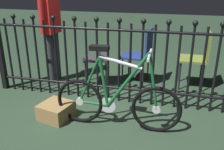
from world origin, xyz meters
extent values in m
plane|color=#273A29|center=(0.00, 0.00, 0.00)|extent=(20.00, 20.00, 0.00)
cylinder|color=black|center=(-1.69, 0.65, 0.53)|extent=(0.03, 0.03, 1.06)
cylinder|color=black|center=(-1.55, 0.65, 0.53)|extent=(0.03, 0.03, 1.06)
cylinder|color=black|center=(-1.40, 0.65, 0.53)|extent=(0.03, 0.03, 1.06)
sphere|color=black|center=(-1.40, 0.65, 1.10)|extent=(0.07, 0.07, 0.07)
cylinder|color=black|center=(-1.25, 0.65, 0.53)|extent=(0.03, 0.03, 1.06)
cylinder|color=black|center=(-1.10, 0.65, 0.53)|extent=(0.03, 0.03, 1.06)
sphere|color=black|center=(-1.10, 0.65, 1.10)|extent=(0.07, 0.07, 0.07)
cylinder|color=black|center=(-0.95, 0.65, 0.53)|extent=(0.03, 0.03, 1.06)
cylinder|color=black|center=(-0.81, 0.65, 0.53)|extent=(0.03, 0.03, 1.06)
sphere|color=black|center=(-0.81, 0.65, 1.10)|extent=(0.07, 0.07, 0.07)
cylinder|color=black|center=(-0.66, 0.65, 0.53)|extent=(0.03, 0.03, 1.06)
cylinder|color=black|center=(-0.51, 0.65, 0.53)|extent=(0.03, 0.03, 1.06)
sphere|color=black|center=(-0.51, 0.65, 1.10)|extent=(0.07, 0.07, 0.07)
cylinder|color=black|center=(-0.36, 0.65, 0.53)|extent=(0.03, 0.03, 1.06)
cylinder|color=black|center=(-0.21, 0.65, 0.53)|extent=(0.03, 0.03, 1.06)
sphere|color=black|center=(-0.21, 0.65, 1.10)|extent=(0.07, 0.07, 0.07)
cylinder|color=black|center=(-0.07, 0.65, 0.53)|extent=(0.03, 0.03, 1.06)
cylinder|color=black|center=(0.08, 0.65, 0.53)|extent=(0.03, 0.03, 1.06)
sphere|color=black|center=(0.08, 0.65, 1.10)|extent=(0.07, 0.07, 0.07)
cylinder|color=black|center=(0.23, 0.65, 0.53)|extent=(0.03, 0.03, 1.06)
cylinder|color=black|center=(0.38, 0.65, 0.53)|extent=(0.03, 0.03, 1.06)
sphere|color=black|center=(0.38, 0.65, 1.10)|extent=(0.07, 0.07, 0.07)
cylinder|color=black|center=(0.53, 0.65, 0.53)|extent=(0.03, 0.03, 1.06)
cylinder|color=black|center=(0.67, 0.65, 0.53)|extent=(0.03, 0.03, 1.06)
sphere|color=black|center=(0.67, 0.65, 1.10)|extent=(0.07, 0.07, 0.07)
cylinder|color=black|center=(0.82, 0.65, 0.53)|extent=(0.03, 0.03, 1.06)
cylinder|color=black|center=(0.97, 0.65, 0.53)|extent=(0.03, 0.03, 1.06)
sphere|color=black|center=(0.97, 0.65, 1.10)|extent=(0.07, 0.07, 0.07)
cylinder|color=black|center=(1.12, 0.65, 0.53)|extent=(0.03, 0.03, 1.06)
cylinder|color=black|center=(1.27, 0.65, 0.53)|extent=(0.03, 0.03, 1.06)
sphere|color=black|center=(1.27, 0.65, 1.10)|extent=(0.07, 0.07, 0.07)
cylinder|color=black|center=(0.00, 0.65, 0.19)|extent=(3.39, 0.04, 0.04)
cylinder|color=black|center=(0.00, 0.65, 0.98)|extent=(3.39, 0.04, 0.04)
cube|color=black|center=(-1.69, 0.65, 0.58)|extent=(0.07, 0.07, 1.17)
torus|color=black|center=(-0.23, 0.01, 0.27)|extent=(0.54, 0.05, 0.54)
cylinder|color=silver|center=(-0.23, 0.01, 0.27)|extent=(0.09, 0.03, 0.09)
torus|color=black|center=(0.63, 0.02, 0.27)|extent=(0.54, 0.05, 0.54)
cylinder|color=silver|center=(0.63, 0.02, 0.27)|extent=(0.09, 0.03, 0.09)
cylinder|color=#19592D|center=(0.31, 0.02, 0.57)|extent=(0.46, 0.05, 0.65)
cylinder|color=silver|center=(0.24, 0.01, 0.77)|extent=(0.46, 0.05, 0.14)
cylinder|color=#19592D|center=(0.05, 0.01, 0.54)|extent=(0.12, 0.04, 0.57)
cylinder|color=#19592D|center=(-0.07, 0.01, 0.26)|extent=(0.33, 0.04, 0.04)
cylinder|color=#19592D|center=(-0.11, 0.01, 0.54)|extent=(0.26, 0.03, 0.56)
cylinder|color=#19592D|center=(0.58, 0.02, 0.58)|extent=(0.13, 0.03, 0.63)
cylinder|color=silver|center=(0.53, 0.02, 0.88)|extent=(0.03, 0.03, 0.02)
cylinder|color=silver|center=(0.53, 0.02, 0.87)|extent=(0.04, 0.40, 0.03)
cylinder|color=silver|center=(0.01, 0.01, 0.85)|extent=(0.03, 0.03, 0.07)
cube|color=black|center=(0.01, 0.01, 0.91)|extent=(0.20, 0.09, 0.05)
cylinder|color=silver|center=(0.10, 0.01, 0.26)|extent=(0.18, 0.02, 0.18)
cylinder|color=black|center=(0.01, 1.22, 0.21)|extent=(0.02, 0.02, 0.43)
cylinder|color=black|center=(0.05, 1.55, 0.21)|extent=(0.02, 0.02, 0.43)
cylinder|color=black|center=(0.34, 1.18, 0.21)|extent=(0.02, 0.02, 0.43)
cylinder|color=black|center=(0.38, 1.50, 0.21)|extent=(0.02, 0.02, 0.43)
cube|color=navy|center=(0.20, 1.36, 0.44)|extent=(0.46, 0.46, 0.03)
cube|color=navy|center=(0.39, 1.34, 0.67)|extent=(0.08, 0.39, 0.40)
cylinder|color=black|center=(0.88, 1.23, 0.22)|extent=(0.02, 0.02, 0.43)
cylinder|color=black|center=(0.88, 1.55, 0.22)|extent=(0.02, 0.02, 0.43)
cylinder|color=black|center=(1.20, 1.23, 0.22)|extent=(0.02, 0.02, 0.43)
cylinder|color=black|center=(1.20, 1.55, 0.22)|extent=(0.02, 0.02, 0.43)
cube|color=olive|center=(1.04, 1.39, 0.45)|extent=(0.41, 0.41, 0.03)
cube|color=olive|center=(1.24, 1.39, 0.68)|extent=(0.03, 0.39, 0.40)
cylinder|color=black|center=(-0.49, 0.92, 0.21)|extent=(0.02, 0.02, 0.42)
cylinder|color=black|center=(-0.57, 1.22, 0.21)|extent=(0.02, 0.02, 0.42)
cylinder|color=black|center=(-0.20, 1.01, 0.21)|extent=(0.02, 0.02, 0.42)
cylinder|color=black|center=(-0.28, 1.30, 0.21)|extent=(0.02, 0.02, 0.42)
cube|color=#2D2D33|center=(-0.38, 1.11, 0.44)|extent=(0.47, 0.47, 0.03)
cube|color=#2D2D33|center=(-0.21, 1.16, 0.64)|extent=(0.13, 0.36, 0.35)
cylinder|color=#2D2D33|center=(-1.10, 1.02, 0.40)|extent=(0.11, 0.11, 0.79)
cylinder|color=#2D2D33|center=(-1.07, 1.18, 0.40)|extent=(0.11, 0.11, 0.79)
cube|color=red|center=(-1.09, 1.10, 1.07)|extent=(0.22, 0.32, 0.56)
cylinder|color=red|center=(-1.11, 0.90, 1.10)|extent=(0.08, 0.08, 0.53)
cylinder|color=red|center=(-1.06, 1.30, 1.10)|extent=(0.08, 0.08, 0.53)
cube|color=olive|center=(-0.55, 0.02, 0.10)|extent=(0.41, 0.41, 0.19)
camera|label=1|loc=(0.74, -2.36, 1.57)|focal=39.96mm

